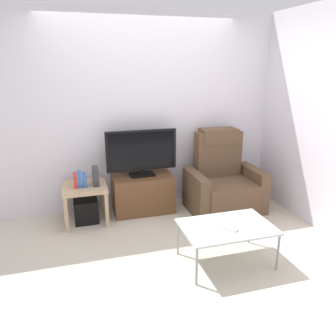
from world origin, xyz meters
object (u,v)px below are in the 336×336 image
Objects in this scene: book_leftmost at (75,180)px; tv_stand at (143,194)px; side_table at (85,192)px; book_rightmost at (85,180)px; coffee_table at (227,228)px; cell_phone at (231,228)px; television at (142,152)px; book_middle at (80,179)px; game_console at (95,176)px; recliner_armchair at (223,182)px; subwoofer_box at (86,210)px.

tv_stand is at bearing 7.26° from book_leftmost.
book_rightmost reaches higher than side_table.
coffee_table is (1.40, -1.33, -0.19)m from book_leftmost.
cell_phone is (1.30, -1.42, 0.01)m from side_table.
book_middle is (-0.81, -0.13, -0.25)m from television.
coffee_table is (0.54, -1.46, -0.45)m from television.
book_middle reaches higher than side_table.
book_middle is at bearing -170.98° from television.
television reaches higher than coffee_table.
side_table is 0.17m from book_rightmost.
game_console reaches higher than coffee_table.
book_leftmost is at bearing -168.69° from side_table.
recliner_armchair is 1.95m from book_leftmost.
tv_stand is 3.56× the size of game_console.
game_console is at bearing 12.45° from book_rightmost.
book_middle is 0.90× the size of game_console.
side_table reaches higher than subwoofer_box.
subwoofer_box is at bearing 103.97° from cell_phone.
television is 0.81m from book_rightmost.
subwoofer_box is 1.46× the size of book_middle.
tv_stand is 5.32× the size of cell_phone.
cell_phone is (1.30, -1.42, 0.26)m from subwoofer_box.
coffee_table is at bearing -110.70° from recliner_armchair.
side_table is (-1.84, 0.11, 0.03)m from recliner_armchair.
book_middle is at bearing 180.00° from book_rightmost.
coffee_table is at bearing 65.38° from cell_phone.
tv_stand is 1.10m from recliner_armchair.
book_leftmost reaches higher than cell_phone.
book_middle is (-1.89, 0.09, 0.21)m from recliner_armchair.
recliner_armchair reaches higher than coffee_table.
television reaches higher than side_table.
game_console is at bearing 130.26° from coffee_table.
recliner_armchair is (1.08, -0.20, 0.12)m from tv_stand.
book_leftmost is (-1.94, 0.09, 0.20)m from recliner_armchair.
cell_phone is (1.35, -1.40, -0.17)m from book_middle.
coffee_table is 6.00× the size of cell_phone.
recliner_armchair is 1.71m from game_console.
tv_stand is 4.52× the size of book_rightmost.
book_leftmost is at bearing 180.00° from book_middle.
side_table is 0.60× the size of coffee_table.
book_leftmost is (-0.10, -0.02, 0.17)m from side_table.
book_middle is (0.05, 0.00, 0.01)m from book_leftmost.
coffee_table is (0.54, -1.44, 0.12)m from tv_stand.
television is 0.67m from game_console.
tv_stand is 0.92m from book_leftmost.
book_rightmost is 1.91m from cell_phone.
television reaches higher than subwoofer_box.
book_leftmost reaches higher than coffee_table.
tv_stand is at bearing 6.72° from subwoofer_box.
book_middle reaches higher than coffee_table.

